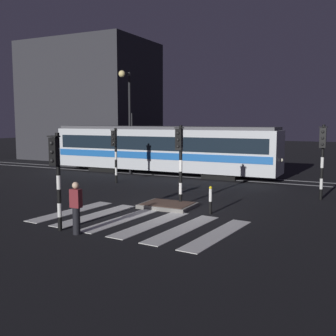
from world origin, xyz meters
name	(u,v)px	position (x,y,z in m)	size (l,w,h in m)	color
ground_plane	(164,210)	(0.00, 0.00, 0.00)	(120.00, 120.00, 0.00)	black
rail_near	(234,180)	(0.00, 9.37, 0.01)	(80.00, 0.12, 0.03)	#59595E
rail_far	(241,177)	(0.00, 10.81, 0.01)	(80.00, 0.12, 0.03)	#59595E
crosswalk_zebra	(137,222)	(0.00, -2.18, 0.01)	(7.47, 4.82, 0.02)	silver
traffic_island	(168,205)	(-0.11, 0.55, 0.09)	(2.17, 1.67, 0.18)	slate
traffic_light_median_centre	(180,153)	(0.19, 1.09, 2.28)	(0.36, 0.42, 3.45)	black
traffic_light_kerb_mid_left	(56,167)	(-1.69, -4.43, 2.15)	(0.36, 0.42, 3.26)	black
traffic_light_corner_far_left	(115,147)	(-5.87, 5.24, 2.12)	(0.36, 0.42, 3.21)	black
traffic_light_corner_far_right	(322,151)	(5.47, 5.15, 2.29)	(0.36, 0.42, 3.46)	black
street_lamp_trackside_left	(128,109)	(-7.27, 8.89, 4.38)	(0.44, 1.21, 6.86)	black
tram	(162,148)	(-5.31, 10.09, 1.75)	(16.03, 2.58, 4.15)	silver
pedestrian_waiting_at_kerb	(76,208)	(-0.90, -4.45, 0.88)	(0.36, 0.24, 1.71)	black
bollard_island_edge	(210,200)	(1.94, 0.19, 0.56)	(0.12, 0.12, 1.11)	black
building_backdrop	(90,101)	(-16.82, 17.52, 5.43)	(11.43, 8.00, 10.86)	#2D2D33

